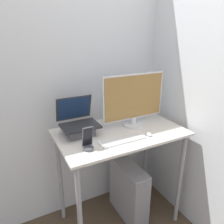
{
  "coord_description": "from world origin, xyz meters",
  "views": [
    {
      "loc": [
        -0.81,
        -1.09,
        1.67
      ],
      "look_at": [
        -0.08,
        0.31,
        1.1
      ],
      "focal_mm": 35.0,
      "sensor_mm": 36.0,
      "label": 1
    }
  ],
  "objects_px": {
    "keyboard": "(122,140)",
    "monitor": "(134,101)",
    "mouse": "(149,134)",
    "computer_tower": "(128,191)",
    "cell_phone": "(88,142)",
    "laptop": "(79,125)"
  },
  "relations": [
    {
      "from": "keyboard",
      "to": "monitor",
      "type": "bearing_deg",
      "value": 42.43
    },
    {
      "from": "keyboard",
      "to": "mouse",
      "type": "relative_size",
      "value": 6.6
    },
    {
      "from": "computer_tower",
      "to": "keyboard",
      "type": "bearing_deg",
      "value": -136.83
    },
    {
      "from": "monitor",
      "to": "cell_phone",
      "type": "distance_m",
      "value": 0.56
    },
    {
      "from": "mouse",
      "to": "cell_phone",
      "type": "bearing_deg",
      "value": 177.12
    },
    {
      "from": "monitor",
      "to": "cell_phone",
      "type": "height_order",
      "value": "monitor"
    },
    {
      "from": "mouse",
      "to": "computer_tower",
      "type": "distance_m",
      "value": 0.69
    },
    {
      "from": "laptop",
      "to": "cell_phone",
      "type": "bearing_deg",
      "value": -96.08
    },
    {
      "from": "monitor",
      "to": "cell_phone",
      "type": "xyz_separation_m",
      "value": [
        -0.5,
        -0.21,
        -0.16
      ]
    },
    {
      "from": "laptop",
      "to": "cell_phone",
      "type": "xyz_separation_m",
      "value": [
        -0.03,
        -0.26,
        -0.02
      ]
    },
    {
      "from": "monitor",
      "to": "keyboard",
      "type": "relative_size",
      "value": 1.58
    },
    {
      "from": "keyboard",
      "to": "laptop",
      "type": "bearing_deg",
      "value": 133.87
    },
    {
      "from": "laptop",
      "to": "computer_tower",
      "type": "distance_m",
      "value": 0.84
    },
    {
      "from": "keyboard",
      "to": "computer_tower",
      "type": "bearing_deg",
      "value": 43.17
    },
    {
      "from": "monitor",
      "to": "computer_tower",
      "type": "relative_size",
      "value": 1.05
    },
    {
      "from": "computer_tower",
      "to": "monitor",
      "type": "bearing_deg",
      "value": 39.89
    },
    {
      "from": "monitor",
      "to": "cell_phone",
      "type": "bearing_deg",
      "value": -157.33
    },
    {
      "from": "cell_phone",
      "to": "computer_tower",
      "type": "height_order",
      "value": "cell_phone"
    },
    {
      "from": "cell_phone",
      "to": "computer_tower",
      "type": "bearing_deg",
      "value": 20.21
    },
    {
      "from": "monitor",
      "to": "mouse",
      "type": "xyz_separation_m",
      "value": [
        -0.0,
        -0.23,
        -0.21
      ]
    },
    {
      "from": "laptop",
      "to": "cell_phone",
      "type": "height_order",
      "value": "laptop"
    },
    {
      "from": "monitor",
      "to": "mouse",
      "type": "height_order",
      "value": "monitor"
    }
  ]
}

